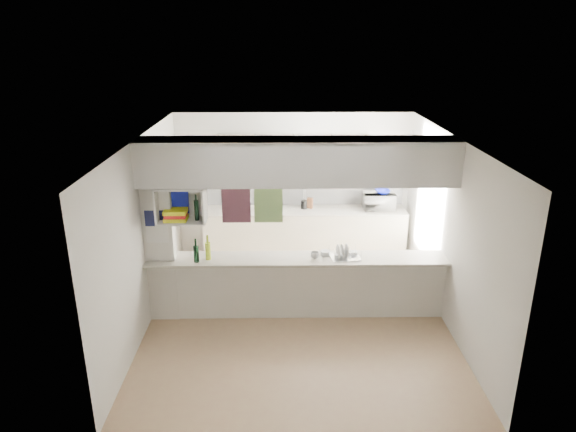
{
  "coord_description": "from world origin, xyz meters",
  "views": [
    {
      "loc": [
        -0.22,
        -6.58,
        3.87
      ],
      "look_at": [
        -0.12,
        0.5,
        1.36
      ],
      "focal_mm": 32.0,
      "sensor_mm": 36.0,
      "label": 1
    }
  ],
  "objects_px": {
    "bowl": "(383,192)",
    "wine_bottles": "(202,252)",
    "microwave": "(379,201)",
    "dish_rack": "(345,252)"
  },
  "relations": [
    {
      "from": "microwave",
      "to": "wine_bottles",
      "type": "xyz_separation_m",
      "value": [
        -2.83,
        -2.18,
        -0.02
      ]
    },
    {
      "from": "microwave",
      "to": "bowl",
      "type": "xyz_separation_m",
      "value": [
        0.05,
        -0.03,
        0.18
      ]
    },
    {
      "from": "microwave",
      "to": "bowl",
      "type": "distance_m",
      "value": 0.19
    },
    {
      "from": "bowl",
      "to": "dish_rack",
      "type": "relative_size",
      "value": 0.59
    },
    {
      "from": "dish_rack",
      "to": "wine_bottles",
      "type": "height_order",
      "value": "wine_bottles"
    },
    {
      "from": "bowl",
      "to": "dish_rack",
      "type": "bearing_deg",
      "value": -113.47
    },
    {
      "from": "bowl",
      "to": "wine_bottles",
      "type": "bearing_deg",
      "value": -143.31
    },
    {
      "from": "microwave",
      "to": "wine_bottles",
      "type": "bearing_deg",
      "value": 37.56
    },
    {
      "from": "microwave",
      "to": "dish_rack",
      "type": "bearing_deg",
      "value": 67.95
    },
    {
      "from": "bowl",
      "to": "wine_bottles",
      "type": "relative_size",
      "value": 0.73
    }
  ]
}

